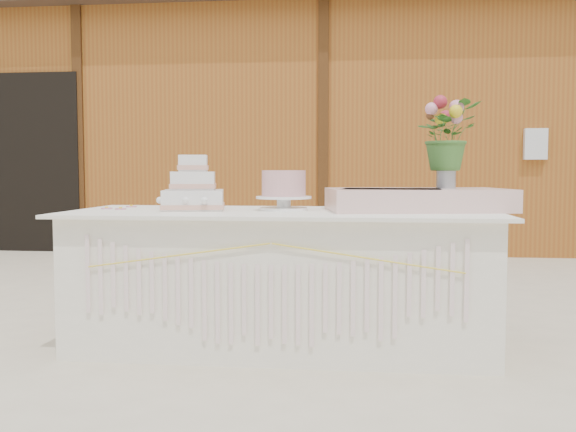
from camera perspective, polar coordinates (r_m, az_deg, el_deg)
The scene contains 9 objects.
ground at distance 3.74m, azimuth -0.53°, elevation -11.40°, with size 80.00×80.00×0.00m, color beige.
barn at distance 9.61m, azimuth 3.79°, elevation 8.07°, with size 12.60×4.60×3.30m.
cake_table at distance 3.65m, azimuth -0.54°, elevation -5.55°, with size 2.40×1.00×0.77m.
wedding_cake at distance 3.73m, azimuth -8.40°, elevation 2.18°, with size 0.41×0.41×0.32m.
pink_cake_stand at distance 3.64m, azimuth -0.38°, elevation 2.50°, with size 0.32×0.32×0.23m.
satin_runner at distance 3.71m, azimuth 11.38°, elevation 1.44°, with size 0.99×0.57×0.12m, color beige.
flower_vase at distance 3.78m, azimuth 13.87°, elevation 3.54°, with size 0.11×0.11×0.15m, color #B5B5BA.
bouquet at distance 3.79m, azimuth 13.94°, elevation 7.68°, with size 0.36×0.31×0.40m, color #3B6E2C.
loose_flowers at distance 3.96m, azimuth -14.91°, elevation 0.76°, with size 0.13×0.32×0.02m, color #CE7E96, non-canonical shape.
Camera 1 is at (0.44, -3.58, 0.99)m, focal length 40.00 mm.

